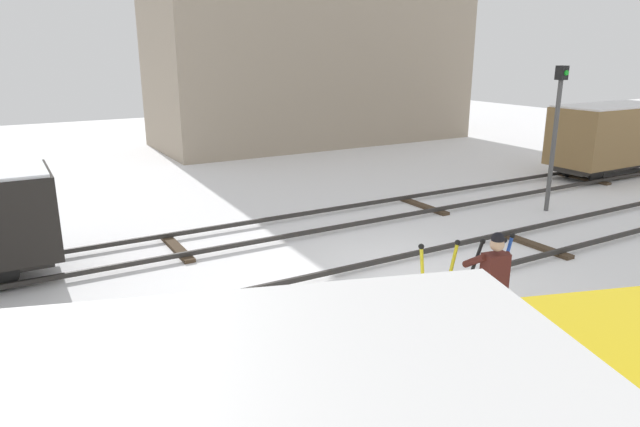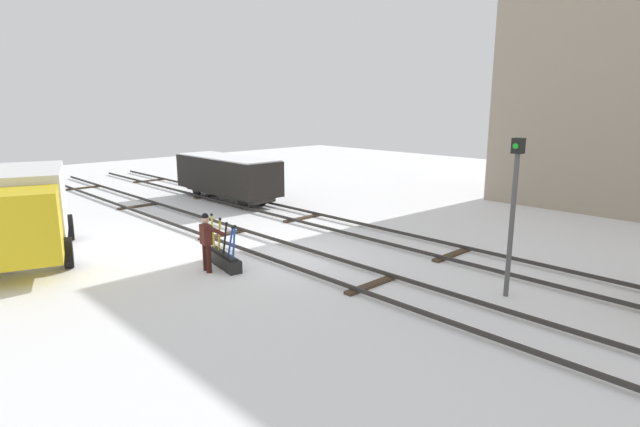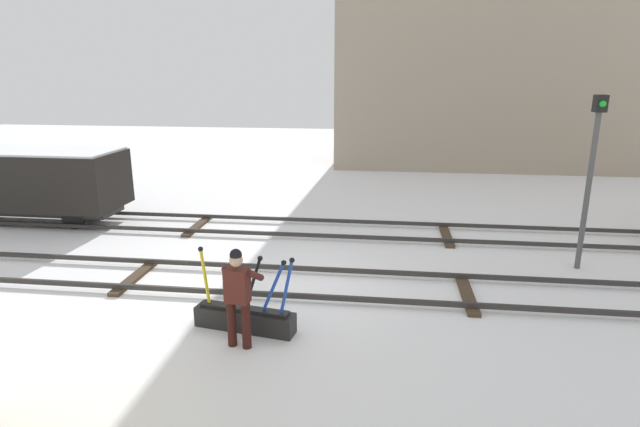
% 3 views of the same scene
% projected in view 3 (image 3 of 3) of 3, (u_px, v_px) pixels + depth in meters
% --- Properties ---
extents(ground_plane, '(60.00, 60.00, 0.00)m').
position_uv_depth(ground_plane, '(295.00, 287.00, 10.83)').
color(ground_plane, white).
extents(track_main_line, '(44.00, 1.94, 0.18)m').
position_uv_depth(track_main_line, '(295.00, 282.00, 10.80)').
color(track_main_line, '#2D2B28').
rests_on(track_main_line, ground_plane).
extents(track_siding_near, '(44.00, 1.94, 0.18)m').
position_uv_depth(track_siding_near, '(318.00, 228.00, 14.47)').
color(track_siding_near, '#2D2B28').
rests_on(track_siding_near, ground_plane).
extents(switch_lever_frame, '(1.84, 0.66, 1.45)m').
position_uv_depth(switch_lever_frame, '(245.00, 316.00, 8.99)').
color(switch_lever_frame, black).
rests_on(switch_lever_frame, ground_plane).
extents(rail_worker, '(0.61, 0.67, 1.69)m').
position_uv_depth(rail_worker, '(238.00, 292.00, 8.27)').
color(rail_worker, '#351511').
rests_on(rail_worker, ground_plane).
extents(signal_post, '(0.24, 0.32, 3.88)m').
position_uv_depth(signal_post, '(591.00, 166.00, 11.22)').
color(signal_post, '#4C4C4C').
rests_on(signal_post, ground_plane).
extents(apartment_building, '(15.06, 5.91, 12.61)m').
position_uv_depth(apartment_building, '(501.00, 26.00, 23.61)').
color(apartment_building, gray).
rests_on(apartment_building, ground_plane).
extents(freight_car_mid_siding, '(6.30, 2.04, 2.16)m').
position_uv_depth(freight_car_mid_siding, '(16.00, 180.00, 15.26)').
color(freight_car_mid_siding, '#2D2B28').
rests_on(freight_car_mid_siding, ground_plane).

